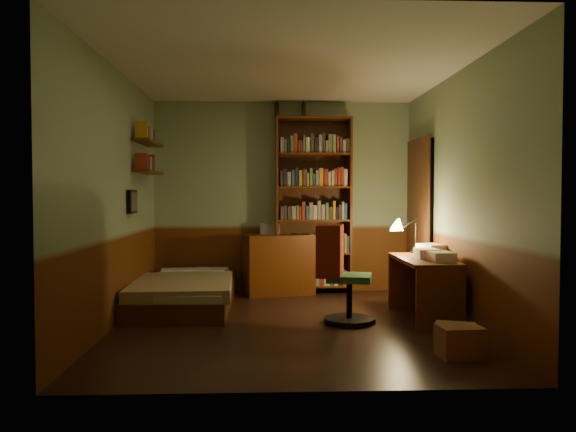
{
  "coord_description": "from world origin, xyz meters",
  "views": [
    {
      "loc": [
        -0.25,
        -5.7,
        1.31
      ],
      "look_at": [
        0.0,
        0.25,
        1.1
      ],
      "focal_mm": 35.0,
      "sensor_mm": 36.0,
      "label": 1
    }
  ],
  "objects_px": {
    "dresser": "(279,264)",
    "office_chair": "(349,281)",
    "bed": "(185,282)",
    "cardboard_box_a": "(460,342)",
    "cardboard_box_b": "(456,338)",
    "mini_stereo": "(270,229)",
    "desk": "(423,289)",
    "bookshelf": "(313,206)",
    "desk_lamp": "(416,229)"
  },
  "relations": [
    {
      "from": "desk",
      "to": "office_chair",
      "type": "xyz_separation_m",
      "value": [
        -0.82,
        -0.15,
        0.11
      ]
    },
    {
      "from": "mini_stereo",
      "to": "cardboard_box_b",
      "type": "xyz_separation_m",
      "value": [
        1.53,
        -2.98,
        -0.75
      ]
    },
    {
      "from": "cardboard_box_a",
      "to": "cardboard_box_b",
      "type": "xyz_separation_m",
      "value": [
        0.02,
        0.16,
        -0.01
      ]
    },
    {
      "from": "bookshelf",
      "to": "mini_stereo",
      "type": "bearing_deg",
      "value": 175.6
    },
    {
      "from": "mini_stereo",
      "to": "bookshelf",
      "type": "bearing_deg",
      "value": -0.6
    },
    {
      "from": "bookshelf",
      "to": "dresser",
      "type": "bearing_deg",
      "value": -170.31
    },
    {
      "from": "bed",
      "to": "cardboard_box_b",
      "type": "bearing_deg",
      "value": -37.96
    },
    {
      "from": "bed",
      "to": "cardboard_box_a",
      "type": "height_order",
      "value": "bed"
    },
    {
      "from": "dresser",
      "to": "cardboard_box_b",
      "type": "xyz_separation_m",
      "value": [
        1.42,
        -2.85,
        -0.28
      ]
    },
    {
      "from": "bed",
      "to": "desk",
      "type": "xyz_separation_m",
      "value": [
        2.63,
        -0.76,
        0.03
      ]
    },
    {
      "from": "cardboard_box_b",
      "to": "mini_stereo",
      "type": "bearing_deg",
      "value": 117.19
    },
    {
      "from": "bed",
      "to": "mini_stereo",
      "type": "distance_m",
      "value": 1.51
    },
    {
      "from": "mini_stereo",
      "to": "cardboard_box_b",
      "type": "bearing_deg",
      "value": -59.49
    },
    {
      "from": "cardboard_box_b",
      "to": "cardboard_box_a",
      "type": "bearing_deg",
      "value": -97.38
    },
    {
      "from": "dresser",
      "to": "cardboard_box_b",
      "type": "distance_m",
      "value": 3.2
    },
    {
      "from": "office_chair",
      "to": "cardboard_box_b",
      "type": "distance_m",
      "value": 1.36
    },
    {
      "from": "mini_stereo",
      "to": "cardboard_box_b",
      "type": "relative_size",
      "value": 0.79
    },
    {
      "from": "office_chair",
      "to": "cardboard_box_a",
      "type": "distance_m",
      "value": 1.48
    },
    {
      "from": "desk_lamp",
      "to": "bed",
      "type": "bearing_deg",
      "value": -170.5
    },
    {
      "from": "desk",
      "to": "office_chair",
      "type": "height_order",
      "value": "office_chair"
    },
    {
      "from": "bed",
      "to": "cardboard_box_b",
      "type": "distance_m",
      "value": 3.25
    },
    {
      "from": "mini_stereo",
      "to": "cardboard_box_b",
      "type": "distance_m",
      "value": 3.43
    },
    {
      "from": "bed",
      "to": "cardboard_box_b",
      "type": "height_order",
      "value": "bed"
    },
    {
      "from": "desk",
      "to": "desk_lamp",
      "type": "xyz_separation_m",
      "value": [
        0.06,
        0.54,
        0.61
      ]
    },
    {
      "from": "dresser",
      "to": "bed",
      "type": "bearing_deg",
      "value": -158.13
    },
    {
      "from": "bed",
      "to": "desk_lamp",
      "type": "distance_m",
      "value": 2.78
    },
    {
      "from": "desk_lamp",
      "to": "cardboard_box_a",
      "type": "height_order",
      "value": "desk_lamp"
    },
    {
      "from": "bed",
      "to": "cardboard_box_a",
      "type": "distance_m",
      "value": 3.34
    },
    {
      "from": "mini_stereo",
      "to": "office_chair",
      "type": "height_order",
      "value": "mini_stereo"
    },
    {
      "from": "bookshelf",
      "to": "bed",
      "type": "bearing_deg",
      "value": -150.52
    },
    {
      "from": "dresser",
      "to": "office_chair",
      "type": "xyz_separation_m",
      "value": [
        0.69,
        -1.75,
        0.04
      ]
    },
    {
      "from": "mini_stereo",
      "to": "bookshelf",
      "type": "distance_m",
      "value": 0.66
    },
    {
      "from": "bed",
      "to": "bookshelf",
      "type": "distance_m",
      "value": 2.05
    },
    {
      "from": "bookshelf",
      "to": "office_chair",
      "type": "height_order",
      "value": "bookshelf"
    },
    {
      "from": "bed",
      "to": "bookshelf",
      "type": "height_order",
      "value": "bookshelf"
    },
    {
      "from": "dresser",
      "to": "desk",
      "type": "distance_m",
      "value": 2.19
    },
    {
      "from": "desk",
      "to": "bed",
      "type": "bearing_deg",
      "value": 164.71
    },
    {
      "from": "desk",
      "to": "cardboard_box_b",
      "type": "xyz_separation_m",
      "value": [
        -0.08,
        -1.26,
        -0.21
      ]
    },
    {
      "from": "desk_lamp",
      "to": "cardboard_box_a",
      "type": "xyz_separation_m",
      "value": [
        -0.17,
        -1.96,
        -0.81
      ]
    },
    {
      "from": "dresser",
      "to": "desk",
      "type": "height_order",
      "value": "dresser"
    },
    {
      "from": "dresser",
      "to": "desk_lamp",
      "type": "distance_m",
      "value": 1.96
    },
    {
      "from": "dresser",
      "to": "bookshelf",
      "type": "distance_m",
      "value": 0.92
    },
    {
      "from": "desk",
      "to": "desk_lamp",
      "type": "height_order",
      "value": "desk_lamp"
    },
    {
      "from": "desk_lamp",
      "to": "cardboard_box_a",
      "type": "distance_m",
      "value": 2.13
    },
    {
      "from": "dresser",
      "to": "desk_lamp",
      "type": "relative_size",
      "value": 1.6
    },
    {
      "from": "mini_stereo",
      "to": "desk_lamp",
      "type": "bearing_deg",
      "value": -31.78
    },
    {
      "from": "mini_stereo",
      "to": "office_chair",
      "type": "xyz_separation_m",
      "value": [
        0.8,
        -1.87,
        -0.43
      ]
    },
    {
      "from": "desk",
      "to": "cardboard_box_b",
      "type": "height_order",
      "value": "desk"
    },
    {
      "from": "bookshelf",
      "to": "desk",
      "type": "xyz_separation_m",
      "value": [
        1.03,
        -1.68,
        -0.86
      ]
    },
    {
      "from": "dresser",
      "to": "office_chair",
      "type": "bearing_deg",
      "value": -83.32
    }
  ]
}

